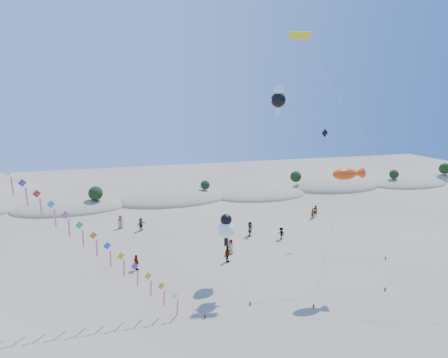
% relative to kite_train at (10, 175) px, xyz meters
% --- Properties ---
extents(dune_ridge, '(145.30, 11.49, 5.57)m').
position_rel_kite_train_xyz_m(dune_ridge, '(17.05, 31.12, -11.26)').
color(dune_ridge, gray).
rests_on(dune_ridge, ground).
extents(kite_train, '(26.06, 8.88, 21.91)m').
position_rel_kite_train_xyz_m(kite_train, '(0.00, 0.00, 0.00)').
color(kite_train, '#3F2D1E').
rests_on(kite_train, ground).
extents(fish_kite, '(6.30, 4.05, 10.91)m').
position_rel_kite_train_xyz_m(fish_kite, '(27.42, -2.16, -1.00)').
color(fish_kite, '#3F2D1E').
rests_on(fish_kite, ground).
extents(cartoon_kite_low, '(1.59, 5.69, 6.56)m').
position_rel_kite_train_xyz_m(cartoon_kite_low, '(17.05, 1.03, -6.10)').
color(cartoon_kite_low, '#3F2D1E').
rests_on(cartoon_kite_low, ground).
extents(cartoon_kite_high, '(8.55, 8.62, 18.10)m').
position_rel_kite_train_xyz_m(cartoon_kite_high, '(22.80, 3.03, 5.55)').
color(cartoon_kite_high, '#3F2D1E').
rests_on(cartoon_kite_high, ground).
extents(parafoil_kite, '(9.48, 16.05, 23.28)m').
position_rel_kite_train_xyz_m(parafoil_kite, '(25.67, 3.77, 10.81)').
color(parafoil_kite, '#3F2D1E').
rests_on(parafoil_kite, ground).
extents(dark_kite, '(3.42, 9.16, 13.39)m').
position_rel_kite_train_xyz_m(dark_kite, '(32.78, 7.43, -1.93)').
color(dark_kite, '#3F2D1E').
rests_on(dark_kite, ground).
extents(beachgoers, '(28.30, 14.78, 1.86)m').
position_rel_kite_train_xyz_m(beachgoers, '(18.72, 11.83, -10.51)').
color(beachgoers, slate).
rests_on(beachgoers, ground).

